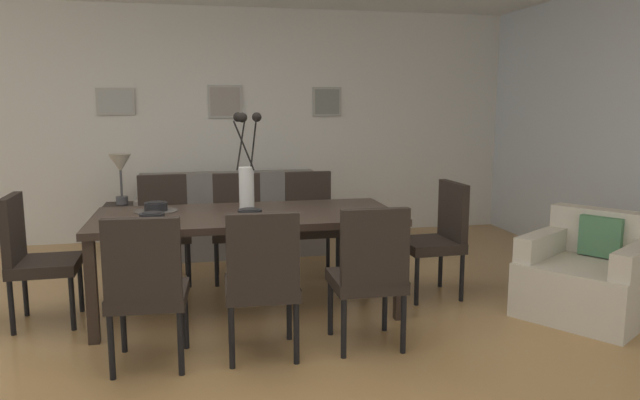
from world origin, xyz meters
TOP-DOWN VIEW (x-y plane):
  - ground_plane at (0.00, 0.00)m, footprint 9.00×9.00m
  - back_wall_panel at (0.00, 3.25)m, footprint 9.00×0.10m
  - dining_table at (0.25, 0.64)m, footprint 2.20×0.98m
  - dining_chair_near_left at (-0.41, -0.26)m, footprint 0.47×0.47m
  - dining_chair_near_right at (-0.39, 1.56)m, footprint 0.46×0.46m
  - dining_chair_far_left at (0.26, -0.25)m, footprint 0.46×0.46m
  - dining_chair_far_right at (0.24, 1.53)m, footprint 0.46×0.46m
  - dining_chair_mid_left at (0.93, -0.24)m, footprint 0.45×0.45m
  - dining_chair_mid_right at (0.90, 1.53)m, footprint 0.44×0.44m
  - dining_chair_head_west at (-1.24, 0.66)m, footprint 0.45×0.45m
  - dining_chair_head_east at (1.78, 0.67)m, footprint 0.46×0.46m
  - centerpiece_vase at (0.25, 0.64)m, footprint 0.21×0.23m
  - placemat_near_left at (-0.41, 0.42)m, footprint 0.32×0.32m
  - bowl_near_left at (-0.41, 0.42)m, footprint 0.17×0.17m
  - placemat_near_right at (-0.41, 0.86)m, footprint 0.32×0.32m
  - bowl_near_right at (-0.41, 0.86)m, footprint 0.17×0.17m
  - placemat_far_left at (0.25, 0.42)m, footprint 0.32×0.32m
  - bowl_far_left at (0.25, 0.42)m, footprint 0.17×0.17m
  - sofa at (0.24, 2.56)m, footprint 1.87×0.84m
  - side_table at (-0.85, 2.61)m, footprint 0.36×0.36m
  - table_lamp at (-0.85, 2.61)m, footprint 0.22×0.22m
  - armchair at (2.68, 0.01)m, footprint 1.11×1.11m
  - framed_picture_left at (-0.93, 3.18)m, footprint 0.40×0.03m
  - framed_picture_center at (0.25, 3.18)m, footprint 0.38×0.03m
  - framed_picture_right at (1.43, 3.18)m, footprint 0.34×0.03m

SIDE VIEW (x-z plane):
  - ground_plane at x=0.00m, z-range 0.00..0.00m
  - side_table at x=-0.85m, z-range 0.00..0.52m
  - sofa at x=0.24m, z-range -0.12..0.68m
  - armchair at x=2.68m, z-range -0.09..0.66m
  - dining_chair_near_left at x=-0.41m, z-range 0.05..0.97m
  - dining_chair_near_right at x=-0.39m, z-range 0.05..0.97m
  - dining_chair_far_left at x=0.26m, z-range 0.05..0.97m
  - dining_chair_far_right at x=0.24m, z-range 0.05..0.97m
  - dining_chair_mid_left at x=0.93m, z-range 0.05..0.97m
  - dining_chair_mid_right at x=0.90m, z-range 0.05..0.97m
  - dining_chair_head_west at x=-1.24m, z-range 0.05..0.97m
  - dining_chair_head_east at x=1.78m, z-range 0.05..0.97m
  - dining_table at x=0.25m, z-range 0.30..1.04m
  - placemat_near_left at x=-0.41m, z-range 0.74..0.75m
  - placemat_near_right at x=-0.41m, z-range 0.74..0.75m
  - placemat_far_left at x=0.25m, z-range 0.74..0.75m
  - bowl_near_left at x=-0.41m, z-range 0.75..0.81m
  - bowl_near_right at x=-0.41m, z-range 0.75..0.81m
  - bowl_far_left at x=0.25m, z-range 0.75..0.81m
  - table_lamp at x=-0.85m, z-range 0.64..1.15m
  - centerpiece_vase at x=0.25m, z-range 0.66..1.39m
  - back_wall_panel at x=0.00m, z-range 0.00..2.60m
  - framed_picture_right at x=1.43m, z-range 1.39..1.73m
  - framed_picture_left at x=-0.93m, z-range 1.41..1.70m
  - framed_picture_center at x=0.25m, z-range 1.37..1.74m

